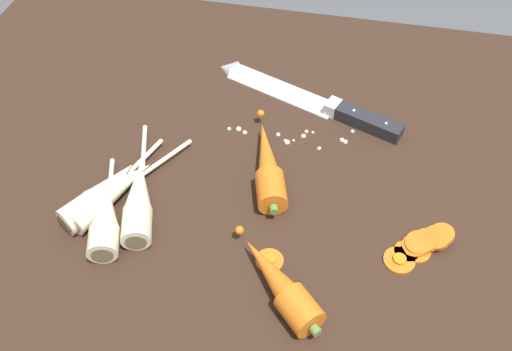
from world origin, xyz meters
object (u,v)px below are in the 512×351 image
parsnip_front (109,193)px  parsnip_mid_left (103,193)px  carrot_slice_stack (424,242)px  carrot_slice_stray_mid (399,260)px  whole_carrot_second (280,285)px  parsnip_back (139,199)px  parsnip_mid_right (105,220)px  carrot_slice_stray_near (270,260)px  carrot_slice_stray_far (416,249)px  chefs_knife (302,97)px  whole_carrot (268,166)px

parsnip_front → parsnip_mid_left: (-0.77, -0.25, 0.00)cm
carrot_slice_stack → carrot_slice_stray_mid: (-2.98, -3.02, -0.60)cm
whole_carrot_second → parsnip_back: size_ratio=0.61×
parsnip_front → whole_carrot_second: bearing=-19.9°
parsnip_mid_right → carrot_slice_stack: size_ratio=2.30×
carrot_slice_stray_near → carrot_slice_stray_mid: size_ratio=0.89×
whole_carrot_second → carrot_slice_stray_mid: 16.44cm
parsnip_mid_right → carrot_slice_stack: bearing=8.2°
parsnip_mid_left → carrot_slice_stray_far: bearing=1.0°
parsnip_back → parsnip_mid_left: bearing=-179.2°
parsnip_mid_right → carrot_slice_stray_far: size_ratio=4.41×
carrot_slice_stack → carrot_slice_stray_far: 1.46cm
parsnip_front → chefs_knife: bearing=50.3°
carrot_slice_stack → carrot_slice_stray_far: size_ratio=1.92×
chefs_knife → carrot_slice_stack: size_ratio=4.43×
whole_carrot_second → parsnip_front: whole_carrot_second is taller
carrot_slice_stack → carrot_slice_stray_mid: bearing=-134.6°
carrot_slice_stray_near → whole_carrot_second: bearing=-63.5°
carrot_slice_stray_far → carrot_slice_stray_near: bearing=-163.1°
whole_carrot_second → parsnip_mid_right: size_ratio=0.78×
whole_carrot_second → carrot_slice_stack: 20.48cm
carrot_slice_stack → carrot_slice_stray_near: carrot_slice_stack is taller
parsnip_back → carrot_slice_stray_mid: (35.94, -1.33, -1.62)cm
whole_carrot_second → parsnip_mid_right: 25.20cm
parsnip_back → carrot_slice_stray_far: size_ratio=5.58×
parsnip_mid_right → carrot_slice_stray_far: 41.44cm
parsnip_back → carrot_slice_stray_near: 20.16cm
parsnip_mid_left → carrot_slice_stack: 44.13cm
parsnip_mid_right → carrot_slice_stray_mid: (39.02, 3.01, -1.62)cm
whole_carrot_second → parsnip_back: (-21.64, 9.25, -0.12)cm
carrot_slice_stack → whole_carrot_second: bearing=-147.7°
whole_carrot_second → parsnip_front: 27.69cm
chefs_knife → carrot_slice_stray_near: (0.90, -32.77, -0.29)cm
parsnip_front → carrot_slice_stray_mid: size_ratio=5.01×
parsnip_back → carrot_slice_stack: parsnip_back is taller
chefs_knife → carrot_slice_stray_far: chefs_knife is taller
carrot_slice_stray_mid → carrot_slice_stray_far: same height
chefs_knife → parsnip_mid_left: parsnip_mid_left is taller
chefs_knife → whole_carrot_second: whole_carrot_second is taller
whole_carrot → whole_carrot_second: bearing=-74.3°
parsnip_mid_left → carrot_slice_stray_near: bearing=-11.1°
whole_carrot_second → carrot_slice_stray_far: (16.37, 9.96, -1.74)cm
parsnip_front → parsnip_back: (4.40, -0.17, 0.00)cm
whole_carrot → carrot_slice_stray_mid: (19.66, -11.11, -1.74)cm
parsnip_mid_left → carrot_slice_stray_mid: bearing=-1.7°
parsnip_mid_right → carrot_slice_stray_mid: bearing=4.4°
parsnip_front → carrot_slice_stray_far: (42.41, 0.54, -1.62)cm
parsnip_back → carrot_slice_stack: bearing=2.5°
parsnip_back → carrot_slice_stack: 38.97cm
parsnip_mid_left → parsnip_back: same height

